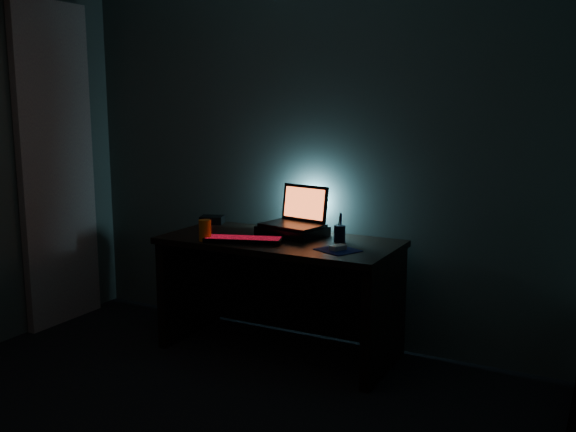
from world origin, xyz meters
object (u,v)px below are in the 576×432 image
object	(u,v)px
keyboard	(244,240)
mouse	(338,247)
router	(212,220)
laptop	(297,216)
juice_glass	(205,230)
pen_cup	(340,234)

from	to	relation	value
keyboard	mouse	size ratio (longest dim) A/B	5.49
mouse	router	xyz separation A→B (m)	(-1.13, 0.37, 0.01)
laptop	keyboard	bearing A→B (deg)	-106.42
keyboard	mouse	bearing A→B (deg)	-13.03
router	juice_glass	bearing A→B (deg)	-80.21
pen_cup	router	bearing A→B (deg)	172.30
keyboard	router	size ratio (longest dim) A/B	2.60
juice_glass	router	size ratio (longest dim) A/B	0.68
mouse	router	distance (m)	1.19
juice_glass	laptop	bearing A→B (deg)	46.92
keyboard	juice_glass	xyz separation A→B (m)	(-0.23, -0.09, 0.05)
pen_cup	juice_glass	distance (m)	0.84
mouse	pen_cup	world-z (taller)	pen_cup
keyboard	mouse	distance (m)	0.61
pen_cup	router	world-z (taller)	pen_cup
mouse	juice_glass	world-z (taller)	juice_glass
pen_cup	juice_glass	world-z (taller)	juice_glass
laptop	juice_glass	xyz separation A→B (m)	(-0.42, -0.45, -0.05)
keyboard	pen_cup	bearing A→B (deg)	9.79
mouse	pen_cup	distance (m)	0.24
mouse	juice_glass	bearing A→B (deg)	-145.98
keyboard	juice_glass	distance (m)	0.25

